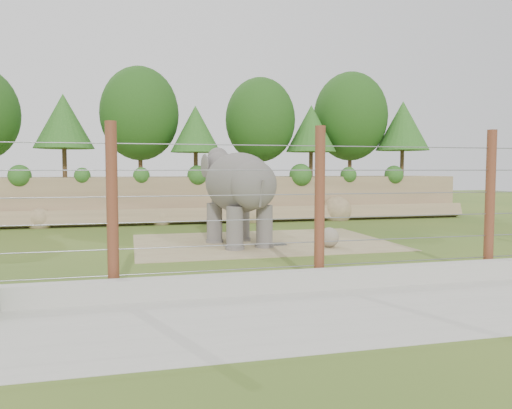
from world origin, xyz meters
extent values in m
plane|color=#416022|center=(0.00, 0.00, 0.00)|extent=(90.00, 90.00, 0.00)
cube|color=#856E4F|center=(0.00, 13.00, 1.25)|extent=(30.00, 4.00, 2.50)
cube|color=#856E4F|center=(0.00, 10.70, 0.35)|extent=(30.00, 1.37, 1.07)
cylinder|color=#3F2B19|center=(-8.00, 12.50, 3.29)|extent=(0.24, 0.24, 1.58)
sphere|color=#224815|center=(-8.00, 12.50, 5.42)|extent=(3.60, 3.60, 3.60)
cylinder|color=#3F2B19|center=(-4.00, 13.00, 3.46)|extent=(0.24, 0.24, 1.92)
sphere|color=#224815|center=(-4.00, 13.00, 6.07)|extent=(4.40, 4.40, 4.40)
cylinder|color=#3F2B19|center=(-1.00, 11.80, 3.20)|extent=(0.24, 0.24, 1.40)
sphere|color=#224815|center=(-1.00, 11.80, 5.10)|extent=(3.20, 3.20, 3.20)
cylinder|color=#3F2B19|center=(3.00, 12.80, 3.41)|extent=(0.24, 0.24, 1.82)
sphere|color=#224815|center=(3.00, 12.80, 5.88)|extent=(4.16, 4.16, 4.16)
cylinder|color=#3F2B19|center=(6.00, 12.20, 3.25)|extent=(0.24, 0.24, 1.50)
sphere|color=#224815|center=(6.00, 12.20, 5.29)|extent=(3.44, 3.44, 3.44)
cylinder|color=#3F2B19|center=(9.00, 13.20, 3.51)|extent=(0.24, 0.24, 2.03)
sphere|color=#224815|center=(9.00, 13.20, 6.27)|extent=(4.64, 4.64, 4.64)
cylinder|color=#3F2B19|center=(12.00, 12.00, 3.32)|extent=(0.24, 0.24, 1.64)
sphere|color=#224815|center=(12.00, 12.00, 5.55)|extent=(3.76, 3.76, 3.76)
cube|color=#9A7F5A|center=(0.50, 3.00, 0.01)|extent=(10.00, 7.00, 0.02)
cube|color=#262628|center=(0.70, 2.18, 0.04)|extent=(1.00, 0.60, 0.03)
sphere|color=gray|center=(2.59, 1.06, 0.39)|extent=(0.74, 0.74, 0.74)
cube|color=#B4B3A7|center=(0.00, -5.00, 0.25)|extent=(26.00, 0.35, 0.50)
cube|color=#B4B3A7|center=(0.00, -7.00, 0.01)|extent=(26.00, 4.00, 0.01)
cylinder|color=brown|center=(-5.00, -4.50, 2.00)|extent=(0.26, 0.26, 4.00)
cylinder|color=brown|center=(0.00, -4.50, 2.00)|extent=(0.26, 0.26, 4.00)
cylinder|color=brown|center=(5.00, -4.50, 2.00)|extent=(0.26, 0.26, 4.00)
cylinder|color=gray|center=(0.00, -4.50, 0.50)|extent=(20.00, 0.02, 0.02)
cylinder|color=gray|center=(0.00, -4.50, 1.10)|extent=(20.00, 0.02, 0.02)
cylinder|color=gray|center=(0.00, -4.50, 1.70)|extent=(20.00, 0.02, 0.02)
cylinder|color=gray|center=(0.00, -4.50, 2.30)|extent=(20.00, 0.02, 0.02)
cylinder|color=gray|center=(0.00, -4.50, 2.90)|extent=(20.00, 0.02, 0.02)
cylinder|color=gray|center=(0.00, -4.50, 3.50)|extent=(20.00, 0.02, 0.02)
camera|label=1|loc=(-4.60, -16.18, 2.91)|focal=35.00mm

